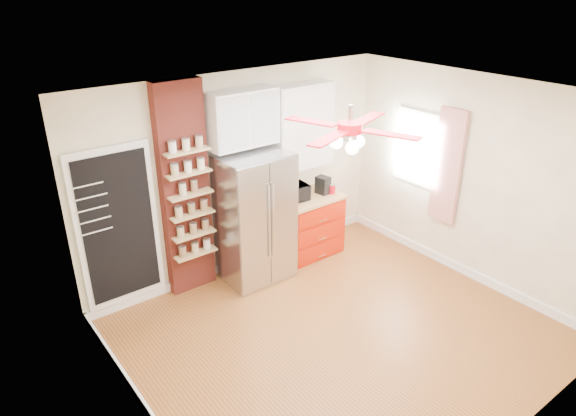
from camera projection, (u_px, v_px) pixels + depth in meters
floor at (339, 333)px, 5.89m from camera, size 4.50×4.50×0.00m
ceiling at (351, 99)px, 4.76m from camera, size 4.50×4.50×0.00m
wall_back at (240, 174)px, 6.77m from camera, size 4.50×0.02×2.70m
wall_front at (526, 324)px, 3.89m from camera, size 4.50×0.02×2.70m
wall_left at (138, 307)px, 4.08m from camera, size 0.02×4.00×2.70m
wall_right at (473, 180)px, 6.57m from camera, size 0.02×4.00×2.70m
chalkboard at (118, 228)px, 5.91m from camera, size 0.95×0.05×1.95m
brick_pillar at (185, 191)px, 6.24m from camera, size 0.60×0.16×2.70m
fridge at (254, 217)px, 6.67m from camera, size 0.90×0.70×1.75m
upper_glass_cabinet at (242, 118)px, 6.28m from camera, size 0.90×0.35×0.70m
red_cabinet at (308, 225)px, 7.42m from camera, size 0.94×0.64×0.90m
upper_shelf_unit at (302, 126)px, 6.95m from camera, size 0.90×0.30×1.15m
window at (418, 148)px, 7.13m from camera, size 0.04×0.75×1.05m
curtain at (448, 167)px, 6.75m from camera, size 0.06×0.40×1.55m
ceiling_fan at (350, 128)px, 4.88m from camera, size 1.40×1.40×0.44m
toaster_oven at (293, 193)px, 7.06m from camera, size 0.43×0.31×0.23m
coffee_maker at (323, 185)px, 7.28m from camera, size 0.17×0.21×0.25m
canister_left at (332, 189)px, 7.30m from camera, size 0.12×0.12×0.13m
canister_right at (328, 186)px, 7.42m from camera, size 0.10×0.10×0.12m
pantry_jar_oats at (183, 190)px, 6.05m from camera, size 0.10×0.10×0.15m
pantry_jar_beans at (194, 186)px, 6.15m from camera, size 0.11×0.11×0.14m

